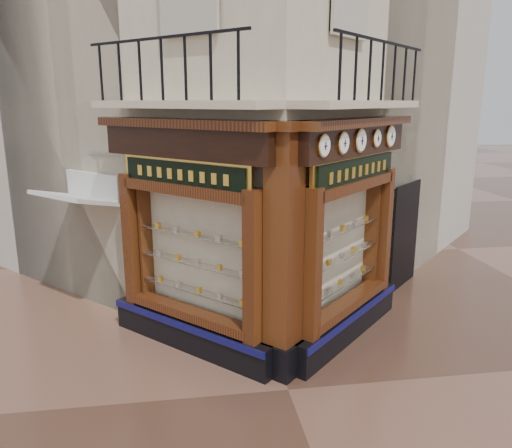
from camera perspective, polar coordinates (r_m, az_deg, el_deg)
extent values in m
plane|color=#482D21|center=(7.97, 3.70, -18.38)|extent=(80.00, 80.00, 0.00)
cube|color=beige|center=(12.95, -2.00, 21.62)|extent=(11.31, 11.31, 12.00)
cube|color=#BDB1A5|center=(15.30, -12.85, 18.21)|extent=(11.31, 11.31, 11.00)
cube|color=#BDB1A5|center=(15.77, 6.38, 18.32)|extent=(11.31, 11.31, 11.00)
cube|color=black|center=(9.04, -7.54, -12.34)|extent=(2.72, 2.72, 0.55)
cube|color=#0E0E47|center=(8.83, -8.45, -11.50)|extent=(2.50, 2.50, 0.12)
cube|color=#331409|center=(7.62, -0.25, -5.08)|extent=(0.37, 0.37, 2.45)
cube|color=#331409|center=(9.49, -13.93, -1.67)|extent=(0.37, 0.37, 2.45)
cube|color=#FFE8C1|center=(8.72, -6.34, -2.87)|extent=(1.80, 1.80, 2.10)
cube|color=black|center=(8.16, -8.18, 9.17)|extent=(2.69, 2.69, 0.50)
cube|color=#331409|center=(8.09, -8.61, 11.31)|extent=(2.86, 2.86, 0.14)
cube|color=black|center=(9.50, 10.39, -11.12)|extent=(2.72, 2.72, 0.55)
cube|color=#0E0E47|center=(9.34, 11.51, -10.17)|extent=(2.50, 2.50, 0.12)
cube|color=#331409|center=(7.79, 6.27, -4.74)|extent=(0.37, 0.37, 2.45)
cube|color=#331409|center=(10.22, 14.25, -0.59)|extent=(0.37, 0.37, 2.45)
cube|color=#FFE8C1|center=(9.12, 8.94, -2.21)|extent=(1.80, 1.80, 2.10)
cube|color=black|center=(8.66, 11.23, 9.30)|extent=(2.69, 2.69, 0.50)
cube|color=#331409|center=(8.61, 11.76, 11.32)|extent=(2.86, 2.86, 0.14)
cube|color=black|center=(8.25, 2.98, -14.94)|extent=(0.78, 0.78, 0.55)
cube|color=#331409|center=(7.52, 3.16, -1.97)|extent=(0.64, 0.64, 3.50)
cube|color=#331409|center=(7.24, 3.34, 11.16)|extent=(0.85, 0.85, 0.14)
cube|color=beige|center=(8.07, -8.79, 13.36)|extent=(2.97, 2.97, 0.12)
cube|color=black|center=(7.90, -10.86, 20.19)|extent=(2.36, 2.36, 0.04)
cube|color=beige|center=(8.60, 11.98, 13.25)|extent=(2.97, 2.97, 0.12)
cube|color=black|center=(8.51, 14.45, 19.53)|extent=(2.36, 2.36, 0.04)
cylinder|color=#B6893C|center=(7.36, 7.68, 8.84)|extent=(0.28, 0.28, 0.34)
cylinder|color=white|center=(7.35, 7.89, 8.83)|extent=(0.22, 0.22, 0.30)
cube|color=black|center=(7.34, 7.99, 8.82)|extent=(0.02, 0.02, 0.11)
cube|color=black|center=(7.34, 7.99, 8.82)|extent=(0.07, 0.07, 0.01)
cylinder|color=#B6893C|center=(7.90, 9.87, 9.10)|extent=(0.28, 0.28, 0.35)
cylinder|color=white|center=(7.89, 10.07, 9.08)|extent=(0.23, 0.23, 0.30)
cube|color=black|center=(7.88, 10.16, 9.08)|extent=(0.02, 0.02, 0.12)
cube|color=black|center=(7.88, 10.16, 9.08)|extent=(0.07, 0.07, 0.01)
cylinder|color=#B6893C|center=(8.46, 11.79, 9.31)|extent=(0.31, 0.31, 0.39)
cylinder|color=white|center=(8.45, 11.98, 9.30)|extent=(0.25, 0.25, 0.34)
cube|color=black|center=(8.44, 12.07, 9.29)|extent=(0.02, 0.02, 0.13)
cube|color=black|center=(8.44, 12.07, 9.29)|extent=(0.08, 0.08, 0.01)
cylinder|color=#B6893C|center=(9.06, 13.57, 9.50)|extent=(0.26, 0.26, 0.32)
cylinder|color=white|center=(9.04, 13.75, 9.48)|extent=(0.21, 0.21, 0.27)
cube|color=black|center=(9.04, 13.83, 9.48)|extent=(0.02, 0.02, 0.11)
cube|color=black|center=(9.04, 13.83, 9.48)|extent=(0.06, 0.06, 0.01)
cylinder|color=#B6893C|center=(9.63, 15.05, 9.65)|extent=(0.32, 0.32, 0.40)
cylinder|color=white|center=(9.62, 15.22, 9.63)|extent=(0.26, 0.26, 0.34)
cube|color=black|center=(9.61, 15.30, 9.63)|extent=(0.02, 0.02, 0.13)
cube|color=black|center=(9.61, 15.30, 9.63)|extent=(0.08, 0.08, 0.01)
cube|color=#EFBE46|center=(8.19, -8.26, 5.66)|extent=(2.02, 2.02, 0.54)
cube|color=black|center=(8.16, -8.45, 5.62)|extent=(1.88, 1.88, 0.40)
cube|color=#EFBE46|center=(8.70, 11.32, 6.00)|extent=(2.16, 2.16, 0.58)
cube|color=black|center=(8.68, 11.56, 5.98)|extent=(2.01, 2.01, 0.43)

